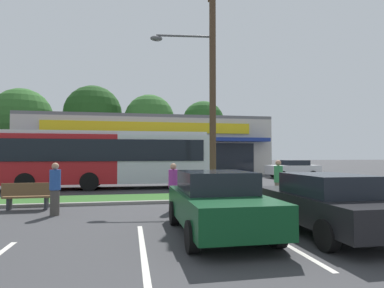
{
  "coord_description": "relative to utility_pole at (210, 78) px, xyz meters",
  "views": [
    {
      "loc": [
        -1.05,
        -0.07,
        1.91
      ],
      "look_at": [
        2.43,
        18.1,
        2.56
      ],
      "focal_mm": 30.18,
      "sensor_mm": 36.0,
      "label": 1
    }
  ],
  "objects": [
    {
      "name": "utility_pole",
      "position": [
        0.0,
        0.0,
        0.0
      ],
      "size": [
        3.07,
        2.4,
        10.29
      ],
      "color": "#4C3826",
      "rests_on": "ground_plane"
    },
    {
      "name": "curb_lip",
      "position": [
        -2.53,
        -1.5,
        -5.44
      ],
      "size": [
        56.0,
        0.24,
        0.12
      ],
      "primitive_type": "cube",
      "color": "gray",
      "rests_on": "ground_plane"
    },
    {
      "name": "tree_mid_left",
      "position": [
        -8.64,
        31.4,
        2.04
      ],
      "size": [
        7.79,
        7.79,
        11.44
      ],
      "color": "#473323",
      "rests_on": "ground_plane"
    },
    {
      "name": "car_3",
      "position": [
        1.09,
        -7.16,
        -4.75
      ],
      "size": [
        1.88,
        4.52,
        1.46
      ],
      "rotation": [
        0.0,
        0.0,
        1.57
      ],
      "color": "black",
      "rests_on": "ground_plane"
    },
    {
      "name": "parking_stripe_2",
      "position": [
        -0.29,
        -7.2,
        -5.49
      ],
      "size": [
        0.12,
        4.8,
        0.01
      ],
      "primitive_type": "cube",
      "color": "silver",
      "rests_on": "ground_plane"
    },
    {
      "name": "tree_mid_right",
      "position": [
        7.12,
        32.57,
        1.36
      ],
      "size": [
        6.28,
        6.28,
        10.01
      ],
      "color": "#473323",
      "rests_on": "ground_plane"
    },
    {
      "name": "storefront_building",
      "position": [
        -1.75,
        22.31,
        -2.59
      ],
      "size": [
        24.14,
        14.52,
        5.8
      ],
      "color": "#BCB7AD",
      "rests_on": "ground_plane"
    },
    {
      "name": "tree_mid",
      "position": [
        -1.06,
        29.64,
        1.26
      ],
      "size": [
        6.76,
        6.76,
        10.15
      ],
      "color": "#473323",
      "rests_on": "ground_plane"
    },
    {
      "name": "car_4",
      "position": [
        -1.49,
        -6.74,
        -4.72
      ],
      "size": [
        2.0,
        4.23,
        1.51
      ],
      "rotation": [
        0.0,
        0.0,
        -1.57
      ],
      "color": "#0C3F1E",
      "rests_on": "ground_plane"
    },
    {
      "name": "pedestrian_near_bench",
      "position": [
        -5.93,
        -3.41,
        -4.66
      ],
      "size": [
        0.34,
        0.34,
        1.67
      ],
      "rotation": [
        0.0,
        0.0,
        1.68
      ],
      "color": "#47423D",
      "rests_on": "ground_plane"
    },
    {
      "name": "grass_median",
      "position": [
        -2.53,
        -0.28,
        -5.44
      ],
      "size": [
        56.0,
        2.2,
        0.12
      ],
      "primitive_type": "cube",
      "color": "#2D5B23",
      "rests_on": "ground_plane"
    },
    {
      "name": "pedestrian_mid",
      "position": [
        -2.12,
        -3.33,
        -4.67
      ],
      "size": [
        0.33,
        0.33,
        1.63
      ],
      "rotation": [
        0.0,
        0.0,
        2.81
      ],
      "color": "black",
      "rests_on": "ground_plane"
    },
    {
      "name": "city_bus",
      "position": [
        -4.82,
        4.81,
        -3.73
      ],
      "size": [
        11.7,
        2.78,
        3.25
      ],
      "rotation": [
        0.0,
        0.0,
        -0.01
      ],
      "color": "#AD191E",
      "rests_on": "ground_plane"
    },
    {
      "name": "parking_stripe_1",
      "position": [
        -3.32,
        -7.9,
        -5.49
      ],
      "size": [
        0.12,
        4.8,
        0.01
      ],
      "primitive_type": "cube",
      "color": "silver",
      "rests_on": "ground_plane"
    },
    {
      "name": "car_1",
      "position": [
        9.97,
        10.86,
        -4.72
      ],
      "size": [
        4.33,
        1.87,
        1.49
      ],
      "rotation": [
        0.0,
        0.0,
        3.14
      ],
      "color": "silver",
      "rests_on": "ground_plane"
    },
    {
      "name": "pedestrian_by_pole",
      "position": [
        2.24,
        -2.33,
        -4.63
      ],
      "size": [
        0.35,
        0.35,
        1.72
      ],
      "rotation": [
        0.0,
        0.0,
        4.52
      ],
      "color": "#726651",
      "rests_on": "ground_plane"
    },
    {
      "name": "tree_left",
      "position": [
        -17.28,
        30.15,
        1.16
      ],
      "size": [
        7.63,
        7.63,
        10.47
      ],
      "color": "#473323",
      "rests_on": "ground_plane"
    },
    {
      "name": "bus_stop_bench",
      "position": [
        -7.11,
        -2.13,
        -4.99
      ],
      "size": [
        1.6,
        0.45,
        0.95
      ],
      "rotation": [
        0.0,
        0.0,
        3.14
      ],
      "color": "brown",
      "rests_on": "ground_plane"
    }
  ]
}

